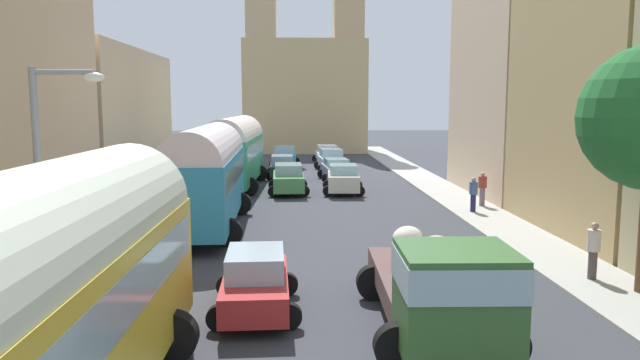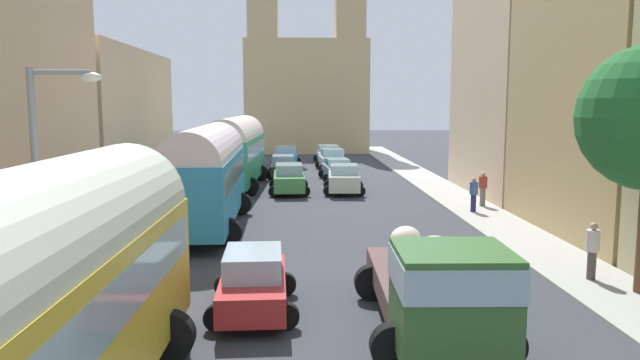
% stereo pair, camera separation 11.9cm
% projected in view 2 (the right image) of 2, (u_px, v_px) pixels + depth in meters
% --- Properties ---
extents(ground_plane, '(154.00, 154.00, 0.00)m').
position_uv_depth(ground_plane, '(316.00, 199.00, 31.24)').
color(ground_plane, '#37393F').
extents(sidewalk_left, '(2.50, 70.00, 0.14)m').
position_uv_depth(sidewalk_left, '(177.00, 198.00, 30.95)').
color(sidewalk_left, gray).
rests_on(sidewalk_left, ground).
extents(sidewalk_right, '(2.50, 70.00, 0.14)m').
position_uv_depth(sidewalk_right, '(453.00, 197.00, 31.51)').
color(sidewalk_right, '#AAA9A1').
rests_on(sidewalk_right, ground).
extents(building_left_2, '(4.60, 12.98, 7.59)m').
position_uv_depth(building_left_2, '(99.00, 127.00, 29.41)').
color(building_left_2, '#C6AD88').
rests_on(building_left_2, ground).
extents(building_right_2, '(5.49, 9.51, 12.14)m').
position_uv_depth(building_right_2, '(621.00, 73.00, 21.95)').
color(building_right_2, tan).
rests_on(building_right_2, ground).
extents(building_right_3, '(4.48, 9.94, 12.66)m').
position_uv_depth(building_right_3, '(516.00, 78.00, 31.77)').
color(building_right_3, beige).
rests_on(building_right_3, ground).
extents(distant_church, '(12.20, 6.70, 19.86)m').
position_uv_depth(distant_church, '(307.00, 84.00, 59.99)').
color(distant_church, tan).
rests_on(distant_church, ground).
extents(parked_bus_0, '(3.45, 9.66, 4.15)m').
position_uv_depth(parked_bus_0, '(33.00, 298.00, 8.36)').
color(parked_bus_0, gold).
rests_on(parked_bus_0, ground).
extents(parked_bus_1, '(3.31, 9.63, 4.11)m').
position_uv_depth(parked_bus_1, '(206.00, 172.00, 23.49)').
color(parked_bus_1, teal).
rests_on(parked_bus_1, ground).
extents(parked_bus_2, '(3.50, 9.76, 4.18)m').
position_uv_depth(parked_bus_2, '(236.00, 149.00, 34.94)').
color(parked_bus_2, '#2E9262').
rests_on(parked_bus_2, ground).
extents(cargo_truck_0, '(3.06, 6.80, 2.38)m').
position_uv_depth(cargo_truck_0, '(436.00, 286.00, 12.31)').
color(cargo_truck_0, '#335E2C').
rests_on(cargo_truck_0, ground).
extents(car_0, '(2.39, 3.73, 1.62)m').
position_uv_depth(car_0, '(344.00, 179.00, 32.93)').
color(car_0, silver).
rests_on(car_0, ground).
extents(car_1, '(2.38, 3.96, 1.43)m').
position_uv_depth(car_1, '(337.00, 169.00, 38.39)').
color(car_1, slate).
rests_on(car_1, ground).
extents(car_2, '(2.47, 3.79, 1.64)m').
position_uv_depth(car_2, '(332.00, 160.00, 43.83)').
color(car_2, silver).
rests_on(car_2, ground).
extents(car_3, '(2.43, 3.85, 1.52)m').
position_uv_depth(car_3, '(328.00, 154.00, 49.29)').
color(car_3, silver).
rests_on(car_3, ground).
extents(car_4, '(2.20, 3.83, 1.50)m').
position_uv_depth(car_4, '(253.00, 281.00, 14.28)').
color(car_4, '#B42727').
rests_on(car_4, ground).
extents(car_5, '(2.33, 4.34, 1.63)m').
position_uv_depth(car_5, '(289.00, 179.00, 33.05)').
color(car_5, '#4C924B').
rests_on(car_5, ground).
extents(car_6, '(2.22, 3.73, 1.54)m').
position_uv_depth(car_6, '(283.00, 167.00, 39.51)').
color(car_6, '#202728').
rests_on(car_6, ground).
extents(car_7, '(2.39, 3.85, 1.62)m').
position_uv_depth(car_7, '(286.00, 156.00, 46.93)').
color(car_7, '#3994C4').
rests_on(car_7, ground).
extents(pedestrian_0, '(0.44, 0.44, 1.70)m').
position_uv_depth(pedestrian_0, '(474.00, 194.00, 26.62)').
color(pedestrian_0, '#232251').
rests_on(pedestrian_0, ground).
extents(pedestrian_3, '(0.37, 0.37, 1.74)m').
position_uv_depth(pedestrian_3, '(592.00, 249.00, 16.42)').
color(pedestrian_3, '#4E4341').
rests_on(pedestrian_3, ground).
extents(pedestrian_4, '(0.52, 0.52, 1.75)m').
position_uv_depth(pedestrian_4, '(483.00, 188.00, 28.14)').
color(pedestrian_4, slate).
rests_on(pedestrian_4, ground).
extents(streetlamp_near, '(1.55, 0.28, 5.74)m').
position_uv_depth(streetlamp_near, '(47.00, 177.00, 12.58)').
color(streetlamp_near, gray).
rests_on(streetlamp_near, ground).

